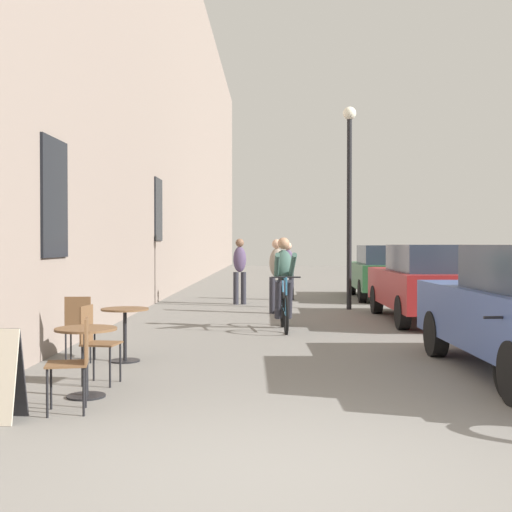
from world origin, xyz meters
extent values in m
plane|color=slate|center=(0.00, 0.00, 0.00)|extent=(88.00, 88.00, 0.00)
cube|color=gray|center=(-3.45, 14.00, 6.32)|extent=(0.50, 68.00, 12.64)
cube|color=black|center=(-3.18, 4.94, 2.25)|extent=(0.04, 1.10, 1.70)
cube|color=black|center=(-3.18, 13.73, 2.52)|extent=(0.04, 1.10, 1.70)
cylinder|color=black|center=(-2.01, 2.31, 0.01)|extent=(0.40, 0.40, 0.02)
cylinder|color=black|center=(-2.01, 2.31, 0.36)|extent=(0.05, 0.05, 0.67)
cylinder|color=brown|center=(-2.01, 2.31, 0.71)|extent=(0.64, 0.64, 0.02)
cylinder|color=black|center=(-1.83, 3.09, 0.23)|extent=(0.02, 0.02, 0.45)
cylinder|color=black|center=(-1.87, 2.77, 0.23)|extent=(0.02, 0.02, 0.45)
cylinder|color=black|center=(-2.15, 3.13, 0.23)|extent=(0.02, 0.02, 0.45)
cylinder|color=black|center=(-2.19, 2.81, 0.23)|extent=(0.02, 0.02, 0.45)
cube|color=brown|center=(-2.01, 2.95, 0.46)|extent=(0.43, 0.43, 0.02)
cube|color=brown|center=(-2.19, 2.97, 0.68)|extent=(0.06, 0.34, 0.42)
cylinder|color=black|center=(-2.13, 1.46, 0.23)|extent=(0.02, 0.02, 0.45)
cylinder|color=black|center=(-2.20, 1.78, 0.23)|extent=(0.02, 0.02, 0.45)
cylinder|color=black|center=(-1.82, 1.53, 0.23)|extent=(0.02, 0.02, 0.45)
cylinder|color=black|center=(-1.89, 1.85, 0.23)|extent=(0.02, 0.02, 0.45)
cube|color=brown|center=(-2.01, 1.66, 0.46)|extent=(0.45, 0.45, 0.02)
cube|color=brown|center=(-1.83, 1.70, 0.68)|extent=(0.09, 0.34, 0.42)
cylinder|color=black|center=(-2.07, 4.43, 0.01)|extent=(0.40, 0.40, 0.02)
cylinder|color=black|center=(-2.07, 4.43, 0.36)|extent=(0.05, 0.05, 0.67)
cylinder|color=brown|center=(-2.07, 4.43, 0.71)|extent=(0.64, 0.64, 0.02)
cylinder|color=black|center=(-2.85, 4.58, 0.23)|extent=(0.02, 0.02, 0.45)
cylinder|color=black|center=(-2.53, 4.60, 0.23)|extent=(0.02, 0.02, 0.45)
cylinder|color=black|center=(-2.82, 4.25, 0.23)|extent=(0.02, 0.02, 0.45)
cylinder|color=black|center=(-2.50, 4.28, 0.23)|extent=(0.02, 0.02, 0.45)
cube|color=brown|center=(-2.67, 4.43, 0.46)|extent=(0.41, 0.41, 0.02)
cube|color=brown|center=(-2.66, 4.25, 0.68)|extent=(0.34, 0.05, 0.42)
torus|color=black|center=(0.17, 7.26, 0.33)|extent=(0.08, 0.71, 0.71)
torus|color=black|center=(0.12, 8.31, 0.33)|extent=(0.08, 0.71, 0.71)
cylinder|color=#286084|center=(0.12, 8.22, 0.61)|extent=(0.05, 0.22, 0.58)
cylinder|color=#286084|center=(0.15, 7.72, 0.95)|extent=(0.08, 0.83, 0.14)
cylinder|color=#286084|center=(0.17, 7.29, 0.67)|extent=(0.04, 0.09, 0.67)
cylinder|color=#286084|center=(0.14, 7.81, 0.37)|extent=(0.08, 1.00, 0.12)
cylinder|color=black|center=(0.17, 7.31, 1.00)|extent=(0.52, 0.05, 0.03)
ellipsoid|color=black|center=(0.13, 8.13, 0.93)|extent=(0.12, 0.24, 0.06)
ellipsoid|color=#38564C|center=(0.13, 8.05, 1.21)|extent=(0.36, 0.37, 0.59)
sphere|color=#A57A5B|center=(0.13, 8.01, 1.60)|extent=(0.22, 0.22, 0.22)
cylinder|color=#26262D|center=(0.23, 7.98, 0.55)|extent=(0.15, 0.40, 0.75)
cylinder|color=#26262D|center=(0.03, 7.97, 0.55)|extent=(0.15, 0.40, 0.75)
cylinder|color=#38564C|center=(0.29, 7.67, 1.20)|extent=(0.14, 0.75, 0.48)
cylinder|color=#38564C|center=(0.01, 7.66, 1.20)|extent=(0.11, 0.75, 0.48)
cylinder|color=#26262D|center=(-0.07, 10.77, 0.42)|extent=(0.14, 0.14, 0.83)
cylinder|color=#26262D|center=(0.13, 10.77, 0.42)|extent=(0.14, 0.14, 0.83)
ellipsoid|color=gray|center=(0.03, 10.77, 1.16)|extent=(0.34, 0.24, 0.66)
sphere|color=tan|center=(0.03, 10.77, 1.59)|extent=(0.22, 0.22, 0.22)
cylinder|color=#26262D|center=(-1.03, 13.07, 0.42)|extent=(0.14, 0.14, 0.85)
cylinder|color=#26262D|center=(-0.83, 13.10, 0.42)|extent=(0.14, 0.14, 0.85)
ellipsoid|color=#4C3D5B|center=(-0.93, 13.09, 1.18)|extent=(0.37, 0.29, 0.67)
sphere|color=brown|center=(-0.93, 13.09, 1.62)|extent=(0.22, 0.22, 0.22)
cylinder|color=#26262D|center=(0.46, 14.51, 0.40)|extent=(0.14, 0.14, 0.80)
cylinder|color=#26262D|center=(0.26, 14.50, 0.40)|extent=(0.14, 0.14, 0.80)
ellipsoid|color=#4C3D5B|center=(0.36, 14.50, 1.11)|extent=(0.35, 0.26, 0.63)
sphere|color=tan|center=(0.36, 14.50, 1.53)|extent=(0.22, 0.22, 0.22)
cylinder|color=black|center=(1.78, 11.77, 2.30)|extent=(0.12, 0.12, 4.60)
sphere|color=silver|center=(1.78, 11.77, 4.74)|extent=(0.32, 0.32, 0.32)
cylinder|color=black|center=(2.24, 4.95, 0.32)|extent=(0.23, 0.65, 0.64)
cube|color=maroon|center=(3.15, 9.38, 0.68)|extent=(1.88, 4.44, 0.72)
cube|color=#283342|center=(3.16, 8.85, 1.31)|extent=(1.56, 2.41, 0.53)
cylinder|color=black|center=(2.30, 10.83, 0.32)|extent=(0.21, 0.64, 0.64)
cylinder|color=black|center=(3.97, 10.85, 0.32)|extent=(0.21, 0.64, 0.64)
cylinder|color=black|center=(2.34, 7.91, 0.32)|extent=(0.21, 0.64, 0.64)
cylinder|color=black|center=(4.00, 7.93, 0.32)|extent=(0.21, 0.64, 0.64)
cube|color=#23512D|center=(3.21, 15.12, 0.67)|extent=(1.88, 4.39, 0.71)
cube|color=#283342|center=(3.20, 14.60, 1.29)|extent=(1.56, 2.38, 0.53)
cylinder|color=black|center=(2.42, 16.58, 0.31)|extent=(0.21, 0.63, 0.63)
cylinder|color=black|center=(4.06, 16.55, 0.31)|extent=(0.21, 0.63, 0.63)
cylinder|color=black|center=(2.36, 13.70, 0.31)|extent=(0.21, 0.63, 0.63)
cylinder|color=black|center=(4.00, 13.67, 0.31)|extent=(0.21, 0.63, 0.63)
torus|color=black|center=(2.35, 2.32, 0.30)|extent=(0.15, 0.70, 0.69)
camera|label=1|loc=(-0.08, -4.64, 1.59)|focal=47.50mm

